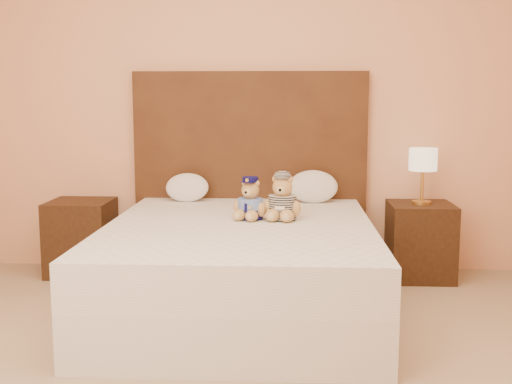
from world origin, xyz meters
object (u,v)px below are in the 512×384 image
(bed, at_px, (240,267))
(nightstand_right, at_px, (420,241))
(teddy_police, at_px, (250,198))
(teddy_prisoner, at_px, (282,197))
(pillow_right, at_px, (313,185))
(pillow_left, at_px, (187,186))
(nightstand_left, at_px, (81,237))
(lamp, at_px, (423,162))

(bed, distance_m, nightstand_right, 1.48)
(teddy_police, xyz_separation_m, teddy_prisoner, (0.20, -0.01, 0.01))
(nightstand_right, relative_size, pillow_right, 1.54)
(bed, height_order, pillow_left, pillow_left)
(nightstand_left, relative_size, nightstand_right, 1.00)
(teddy_police, distance_m, pillow_right, 0.81)
(teddy_prisoner, bearing_deg, nightstand_left, 166.99)
(bed, height_order, lamp, lamp)
(nightstand_left, distance_m, pillow_left, 0.89)
(pillow_left, bearing_deg, nightstand_left, -177.84)
(nightstand_right, distance_m, teddy_prisoner, 1.27)
(lamp, height_order, teddy_prisoner, lamp)
(lamp, bearing_deg, teddy_police, -151.11)
(lamp, height_order, pillow_left, lamp)
(bed, height_order, nightstand_right, same)
(lamp, xyz_separation_m, pillow_right, (-0.78, 0.03, -0.17))
(lamp, xyz_separation_m, pillow_left, (-1.70, 0.03, -0.19))
(bed, distance_m, teddy_police, 0.43)
(bed, xyz_separation_m, teddy_police, (0.06, 0.14, 0.41))
(lamp, bearing_deg, pillow_left, 178.99)
(nightstand_left, relative_size, pillow_left, 1.74)
(teddy_prisoner, bearing_deg, pillow_left, 146.35)
(nightstand_right, height_order, pillow_left, pillow_left)
(bed, bearing_deg, pillow_right, 60.43)
(nightstand_right, bearing_deg, teddy_prisoner, -146.19)
(lamp, xyz_separation_m, teddy_prisoner, (-0.99, -0.67, -0.16))
(teddy_police, height_order, teddy_prisoner, teddy_prisoner)
(nightstand_left, height_order, teddy_prisoner, teddy_prisoner)
(lamp, distance_m, teddy_prisoner, 1.21)
(nightstand_right, xyz_separation_m, teddy_prisoner, (-0.99, -0.67, 0.42))
(nightstand_left, xyz_separation_m, nightstand_right, (2.50, 0.00, 0.00))
(nightstand_right, distance_m, teddy_police, 1.42)
(lamp, bearing_deg, bed, -147.38)
(nightstand_left, height_order, pillow_right, pillow_right)
(nightstand_right, distance_m, pillow_right, 0.88)
(nightstand_right, height_order, lamp, lamp)
(nightstand_left, bearing_deg, pillow_left, 2.16)
(nightstand_left, relative_size, lamp, 1.38)
(lamp, distance_m, pillow_left, 1.71)
(lamp, bearing_deg, nightstand_right, 0.00)
(teddy_police, height_order, pillow_right, teddy_police)
(nightstand_left, distance_m, nightstand_right, 2.50)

